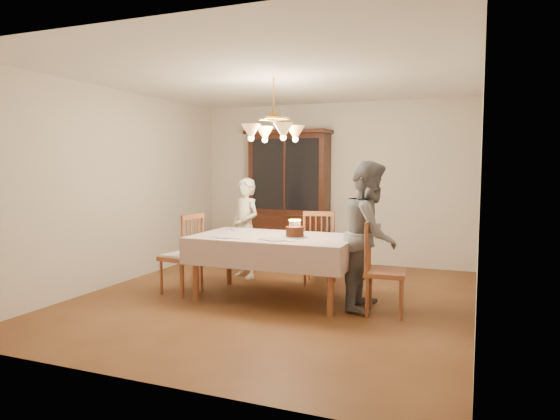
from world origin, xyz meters
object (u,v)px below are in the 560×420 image
at_px(elderly_woman, 245,228).
at_px(birthday_cake, 295,233).
at_px(china_hutch, 289,199).
at_px(dining_table, 274,242).
at_px(chair_far_side, 320,252).

height_order(elderly_woman, birthday_cake, elderly_woman).
relative_size(elderly_woman, birthday_cake, 4.71).
bearing_deg(china_hutch, dining_table, -73.53).
bearing_deg(elderly_woman, birthday_cake, -14.02).
xyz_separation_m(dining_table, birthday_cake, (0.28, -0.04, 0.13)).
height_order(chair_far_side, elderly_woman, elderly_woman).
xyz_separation_m(chair_far_side, birthday_cake, (-0.02, -0.94, 0.38)).
distance_m(dining_table, chair_far_side, 0.98).
bearing_deg(elderly_woman, chair_far_side, 25.94).
bearing_deg(birthday_cake, dining_table, 171.28).
xyz_separation_m(elderly_woman, birthday_cake, (1.10, -0.97, 0.11)).
bearing_deg(china_hutch, elderly_woman, -96.53).
relative_size(china_hutch, elderly_woman, 1.53).
relative_size(chair_far_side, birthday_cake, 3.33).
relative_size(china_hutch, chair_far_side, 2.16).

